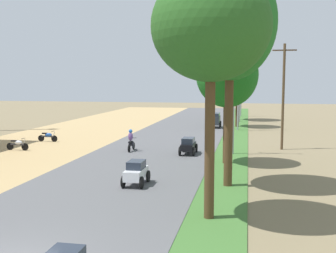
% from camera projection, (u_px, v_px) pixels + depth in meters
% --- Properties ---
extents(parked_motorbike_fifth, '(1.80, 0.54, 0.94)m').
position_uv_depth(parked_motorbike_fifth, '(18.00, 144.00, 31.75)').
color(parked_motorbike_fifth, black).
rests_on(parked_motorbike_fifth, dirt_shoulder).
extents(parked_motorbike_sixth, '(1.80, 0.54, 0.94)m').
position_uv_depth(parked_motorbike_sixth, '(48.00, 136.00, 36.24)').
color(parked_motorbike_sixth, black).
rests_on(parked_motorbike_sixth, dirt_shoulder).
extents(median_tree_nearest, '(4.47, 4.47, 9.39)m').
position_uv_depth(median_tree_nearest, '(211.00, 27.00, 15.38)').
color(median_tree_nearest, '#4C351E').
rests_on(median_tree_nearest, median_strip).
extents(median_tree_second, '(4.53, 4.53, 10.95)m').
position_uv_depth(median_tree_second, '(230.00, 23.00, 20.25)').
color(median_tree_second, '#4C351E').
rests_on(median_tree_second, median_strip).
extents(median_tree_third, '(3.93, 3.93, 7.75)m').
position_uv_depth(median_tree_third, '(227.00, 75.00, 26.31)').
color(median_tree_third, '#4C351E').
rests_on(median_tree_third, median_strip).
extents(median_tree_fourth, '(4.34, 4.34, 8.04)m').
position_uv_depth(median_tree_fourth, '(238.00, 76.00, 47.59)').
color(median_tree_fourth, '#4C351E').
rests_on(median_tree_fourth, median_strip).
extents(median_tree_fifth, '(4.73, 4.73, 9.63)m').
position_uv_depth(median_tree_fifth, '(239.00, 67.00, 55.62)').
color(median_tree_fifth, '#4C351E').
rests_on(median_tree_fifth, median_strip).
extents(streetlamp_near, '(3.16, 0.20, 7.69)m').
position_uv_depth(streetlamp_near, '(234.00, 93.00, 29.82)').
color(streetlamp_near, gray).
rests_on(streetlamp_near, median_strip).
extents(streetlamp_mid, '(3.16, 0.20, 8.44)m').
position_uv_depth(streetlamp_mid, '(238.00, 85.00, 44.24)').
color(streetlamp_mid, gray).
rests_on(streetlamp_mid, median_strip).
extents(streetlamp_far, '(3.16, 0.20, 7.07)m').
position_uv_depth(streetlamp_far, '(240.00, 90.00, 53.18)').
color(streetlamp_far, gray).
rests_on(streetlamp_far, median_strip).
extents(streetlamp_farthest, '(3.16, 0.20, 7.64)m').
position_uv_depth(streetlamp_farthest, '(241.00, 87.00, 62.04)').
color(streetlamp_farthest, gray).
rests_on(streetlamp_farthest, median_strip).
extents(utility_pole_near, '(1.80, 0.20, 8.17)m').
position_uv_depth(utility_pole_near, '(283.00, 95.00, 32.09)').
color(utility_pole_near, brown).
rests_on(utility_pole_near, ground).
extents(car_hatchback_white, '(1.04, 2.00, 1.23)m').
position_uv_depth(car_hatchback_white, '(136.00, 172.00, 21.16)').
color(car_hatchback_white, silver).
rests_on(car_hatchback_white, road_strip).
extents(car_sedan_black, '(1.10, 2.26, 1.19)m').
position_uv_depth(car_sedan_black, '(188.00, 145.00, 30.02)').
color(car_sedan_black, black).
rests_on(car_sedan_black, road_strip).
extents(car_van_charcoal, '(1.19, 2.41, 1.67)m').
position_uv_depth(car_van_charcoal, '(215.00, 119.00, 46.78)').
color(car_van_charcoal, '#282D33').
rests_on(car_van_charcoal, road_strip).
extents(motorbike_ahead_third, '(0.54, 1.80, 1.66)m').
position_uv_depth(motorbike_ahead_third, '(131.00, 141.00, 31.31)').
color(motorbike_ahead_third, black).
rests_on(motorbike_ahead_third, road_strip).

